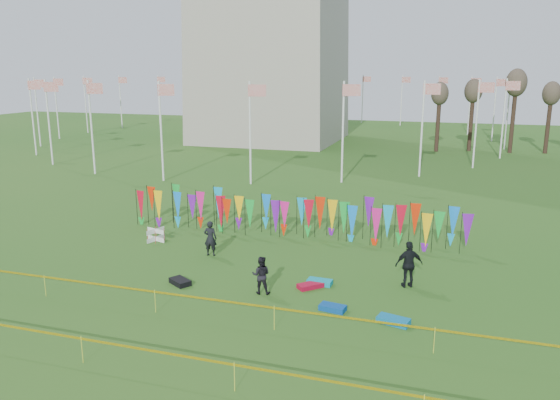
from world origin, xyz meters
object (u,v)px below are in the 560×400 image
(person_left, at_px, (210,238))
(kite_bag_black, at_px, (180,282))
(box_kite, at_px, (156,235))
(kite_bag_teal, at_px, (393,321))
(kite_bag_turquoise, at_px, (320,282))
(kite_bag_red, at_px, (310,286))
(person_mid, at_px, (261,275))
(kite_bag_blue, at_px, (333,308))
(person_right, at_px, (409,264))

(person_left, distance_m, kite_bag_black, 3.85)
(box_kite, distance_m, kite_bag_teal, 14.32)
(kite_bag_black, bearing_deg, kite_bag_turquoise, 17.46)
(kite_bag_turquoise, xyz_separation_m, kite_bag_teal, (3.37, -2.76, 0.00))
(kite_bag_red, bearing_deg, person_left, 156.28)
(box_kite, xyz_separation_m, kite_bag_red, (9.37, -3.68, -0.25))
(person_mid, bearing_deg, person_left, -53.50)
(person_mid, relative_size, kite_bag_turquoise, 1.51)
(person_left, bearing_deg, kite_bag_blue, 141.03)
(person_right, xyz_separation_m, kite_bag_blue, (-2.51, -3.20, -0.89))
(person_left, distance_m, kite_bag_turquoise, 6.31)
(box_kite, relative_size, kite_bag_blue, 0.72)
(box_kite, height_order, kite_bag_blue, box_kite)
(kite_bag_red, bearing_deg, person_right, 19.23)
(kite_bag_turquoise, relative_size, kite_bag_blue, 1.06)
(person_right, bearing_deg, box_kite, -34.12)
(person_mid, distance_m, person_right, 6.14)
(kite_bag_teal, bearing_deg, person_right, 86.77)
(box_kite, xyz_separation_m, kite_bag_turquoise, (9.65, -3.19, -0.25))
(kite_bag_turquoise, distance_m, kite_bag_red, 0.56)
(person_right, bearing_deg, person_left, -30.94)
(person_mid, xyz_separation_m, kite_bag_turquoise, (2.04, 1.63, -0.68))
(person_left, height_order, kite_bag_red, person_left)
(kite_bag_turquoise, height_order, kite_bag_blue, kite_bag_turquoise)
(person_left, xyz_separation_m, person_right, (9.51, -1.14, 0.12))
(person_left, relative_size, kite_bag_turquoise, 1.69)
(person_left, bearing_deg, kite_bag_black, 87.54)
(person_left, distance_m, person_right, 9.58)
(box_kite, relative_size, kite_bag_teal, 0.62)
(kite_bag_blue, distance_m, kite_bag_red, 2.29)
(box_kite, xyz_separation_m, person_left, (3.72, -1.20, 0.52))
(person_right, height_order, kite_bag_blue, person_right)
(kite_bag_teal, bearing_deg, kite_bag_red, 148.05)
(kite_bag_black, bearing_deg, kite_bag_teal, -6.30)
(person_right, relative_size, kite_bag_red, 1.85)
(person_left, xyz_separation_m, kite_bag_red, (5.66, -2.49, -0.77))
(kite_bag_blue, distance_m, kite_bag_teal, 2.34)
(kite_bag_turquoise, bearing_deg, box_kite, 161.69)
(person_mid, xyz_separation_m, kite_bag_blue, (3.11, -0.72, -0.68))
(person_mid, xyz_separation_m, kite_bag_red, (1.77, 1.14, -0.68))
(kite_bag_blue, relative_size, kite_bag_red, 0.91)
(kite_bag_blue, bearing_deg, kite_bag_red, 125.86)
(person_mid, bearing_deg, person_right, -166.72)
(kite_bag_red, distance_m, kite_bag_black, 5.50)
(box_kite, distance_m, person_mid, 9.02)
(box_kite, height_order, kite_bag_teal, box_kite)
(kite_bag_blue, xyz_separation_m, kite_bag_red, (-1.34, 1.86, -0.00))
(kite_bag_red, height_order, kite_bag_black, kite_bag_black)
(box_kite, relative_size, kite_bag_red, 0.66)
(kite_bag_turquoise, bearing_deg, person_mid, -141.49)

